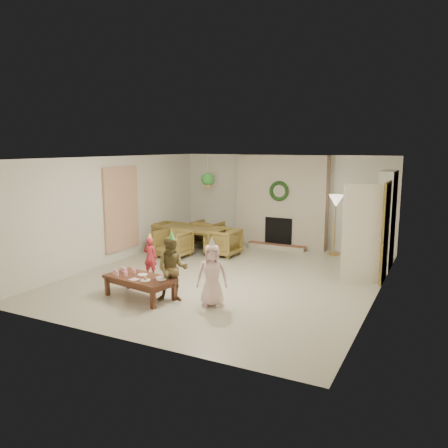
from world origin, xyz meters
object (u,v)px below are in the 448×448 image
Objects in this scene: dining_chair_left at (168,235)px; coffee_table_top at (140,278)px; dining_chair_near at (173,244)px; child_red at (150,257)px; child_pink at (212,275)px; dining_table at (191,239)px; dining_chair_right at (223,242)px; dining_chair_far at (207,233)px; child_plaid at (172,269)px.

dining_chair_left reaches higher than coffee_table_top.
dining_chair_near is 0.58× the size of coffee_table_top.
dining_chair_near is 3.07m from coffee_table_top.
child_red is 0.78× the size of child_pink.
child_pink is at bearing 19.76° from coffee_table_top.
coffee_table_top is at bearing 166.27° from child_pink.
coffee_table_top is (1.08, -3.63, 0.06)m from dining_table.
child_pink is (2.01, -0.98, 0.12)m from child_red.
child_red is at bearing -149.90° from dining_chair_left.
child_red is (0.48, -1.63, 0.08)m from dining_chair_near.
coffee_table_top is 1.54× the size of child_red.
dining_chair_right is at bearing 101.05° from coffee_table_top.
dining_chair_far is 3.21m from child_red.
child_pink is (2.49, -2.61, 0.20)m from dining_chair_near.
child_red is 1.67m from child_plaid.
child_plaid reaches higher than dining_chair_right.
dining_chair_far is 1.11m from dining_chair_left.
dining_table is at bearing 115.92° from coffee_table_top.
dining_chair_near is 1.00× the size of dining_chair_right.
dining_chair_near and dining_chair_far have the same top height.
dining_chair_right is (1.76, -0.12, 0.00)m from dining_chair_left.
dining_chair_near and dining_chair_right have the same top height.
dining_table is at bearing -86.85° from child_red.
child_plaid is at bearing 163.70° from child_pink.
dining_chair_right is 0.90× the size of child_red.
child_plaid is at bearing 114.96° from dining_chair_far.
dining_chair_far reaches higher than coffee_table_top.
dining_chair_right is at bearing 76.70° from child_plaid.
dining_table is 0.98m from dining_chair_right.
dining_table is 3.88m from child_plaid.
dining_chair_right is 3.50m from child_plaid.
dining_chair_near is 1.25m from dining_chair_right.
dining_chair_far is at bearing 112.45° from coffee_table_top.
dining_table is 1.37× the size of coffee_table_top.
child_plaid is (2.47, -3.54, 0.23)m from dining_chair_left.
child_pink reaches higher than dining_chair_far.
dining_chair_far is (0.06, 0.78, 0.03)m from dining_table.
dining_chair_near is at bearing -90.00° from dining_table.
dining_table is at bearing 90.00° from dining_chair_near.
child_red is 2.24m from child_pink.
coffee_table_top is (1.86, -3.69, 0.02)m from dining_chair_left.
dining_chair_far is (0.11, 1.56, 0.00)m from dining_chair_near.
dining_chair_right is at bearing 89.63° from child_pink.
dining_chair_right reaches higher than coffee_table_top.
dining_chair_right is (0.98, -0.07, 0.03)m from dining_table.
child_plaid is at bearing -141.11° from dining_chair_left.
child_plaid is at bearing -60.15° from dining_table.
dining_chair_right is 3.63m from child_pink.
dining_chair_left is (-0.78, 0.06, 0.03)m from dining_table.
dining_chair_near is (-0.06, -0.78, 0.03)m from dining_table.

